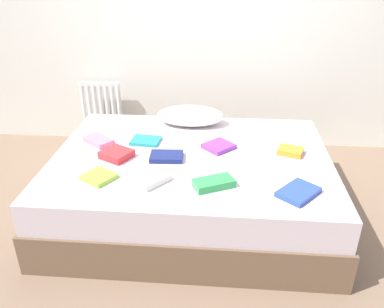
{
  "coord_description": "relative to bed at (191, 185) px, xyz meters",
  "views": [
    {
      "loc": [
        0.21,
        -2.5,
        1.79
      ],
      "look_at": [
        0.0,
        0.05,
        0.48
      ],
      "focal_mm": 36.94,
      "sensor_mm": 36.0,
      "label": 1
    }
  ],
  "objects": [
    {
      "name": "radiator",
      "position": [
        -1.02,
        1.2,
        0.14
      ],
      "size": [
        0.41,
        0.04,
        0.53
      ],
      "color": "white",
      "rests_on": "ground"
    },
    {
      "name": "textbook_white",
      "position": [
        -0.23,
        -0.39,
        0.27
      ],
      "size": [
        0.27,
        0.27,
        0.04
      ],
      "primitive_type": "cube",
      "rotation": [
        0.0,
        0.0,
        0.89
      ],
      "color": "white",
      "rests_on": "bed"
    },
    {
      "name": "textbook_green",
      "position": [
        0.17,
        -0.42,
        0.28
      ],
      "size": [
        0.28,
        0.22,
        0.05
      ],
      "primitive_type": "cube",
      "rotation": [
        0.0,
        0.0,
        0.44
      ],
      "color": "green",
      "rests_on": "bed"
    },
    {
      "name": "textbook_teal",
      "position": [
        -0.36,
        0.18,
        0.26
      ],
      "size": [
        0.23,
        0.19,
        0.02
      ],
      "primitive_type": "cube",
      "rotation": [
        0.0,
        0.0,
        -0.1
      ],
      "color": "teal",
      "rests_on": "bed"
    },
    {
      "name": "back_wall",
      "position": [
        0.0,
        1.35,
        1.15
      ],
      "size": [
        6.0,
        0.1,
        2.8
      ],
      "primitive_type": "cube",
      "color": "silver",
      "rests_on": "ground"
    },
    {
      "name": "textbook_orange",
      "position": [
        0.71,
        0.08,
        0.27
      ],
      "size": [
        0.21,
        0.19,
        0.04
      ],
      "primitive_type": "cube",
      "rotation": [
        0.0,
        0.0,
        -0.35
      ],
      "color": "orange",
      "rests_on": "bed"
    },
    {
      "name": "ground_plane",
      "position": [
        0.0,
        0.0,
        -0.25
      ],
      "size": [
        8.0,
        8.0,
        0.0
      ],
      "primitive_type": "plane",
      "color": "#7F6651"
    },
    {
      "name": "textbook_lime",
      "position": [
        -0.56,
        -0.39,
        0.27
      ],
      "size": [
        0.25,
        0.24,
        0.03
      ],
      "primitive_type": "cube",
      "rotation": [
        0.0,
        0.0,
        -0.56
      ],
      "color": "#8CC638",
      "rests_on": "bed"
    },
    {
      "name": "textbook_navy",
      "position": [
        -0.17,
        -0.08,
        0.27
      ],
      "size": [
        0.24,
        0.17,
        0.03
      ],
      "primitive_type": "cube",
      "rotation": [
        0.0,
        0.0,
        0.05
      ],
      "color": "navy",
      "rests_on": "bed"
    },
    {
      "name": "textbook_red",
      "position": [
        -0.52,
        -0.09,
        0.28
      ],
      "size": [
        0.25,
        0.25,
        0.05
      ],
      "primitive_type": "cube",
      "rotation": [
        0.0,
        0.0,
        -0.51
      ],
      "color": "red",
      "rests_on": "bed"
    },
    {
      "name": "textbook_blue",
      "position": [
        0.68,
        -0.47,
        0.27
      ],
      "size": [
        0.29,
        0.3,
        0.03
      ],
      "primitive_type": "cube",
      "rotation": [
        0.0,
        0.0,
        0.86
      ],
      "color": "#2847B7",
      "rests_on": "bed"
    },
    {
      "name": "bed",
      "position": [
        0.0,
        0.0,
        0.0
      ],
      "size": [
        2.0,
        1.5,
        0.5
      ],
      "color": "brown",
      "rests_on": "ground"
    },
    {
      "name": "textbook_pink",
      "position": [
        -0.72,
        0.14,
        0.27
      ],
      "size": [
        0.27,
        0.25,
        0.04
      ],
      "primitive_type": "cube",
      "rotation": [
        0.0,
        0.0,
        -0.68
      ],
      "color": "pink",
      "rests_on": "bed"
    },
    {
      "name": "pillow",
      "position": [
        -0.06,
        0.56,
        0.33
      ],
      "size": [
        0.56,
        0.3,
        0.16
      ],
      "primitive_type": "ellipsoid",
      "color": "white",
      "rests_on": "bed"
    },
    {
      "name": "textbook_purple",
      "position": [
        0.19,
        0.12,
        0.27
      ],
      "size": [
        0.27,
        0.27,
        0.03
      ],
      "primitive_type": "cube",
      "rotation": [
        0.0,
        0.0,
        0.78
      ],
      "color": "purple",
      "rests_on": "bed"
    }
  ]
}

